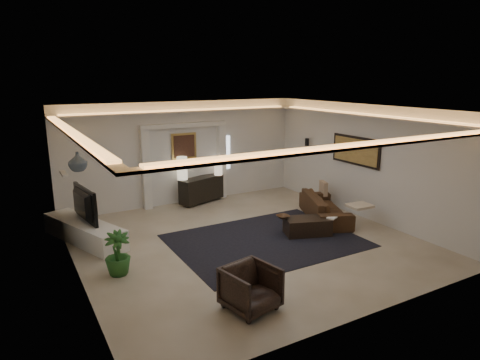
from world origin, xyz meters
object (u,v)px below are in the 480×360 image
console (201,189)px  armchair (251,288)px  sofa (325,207)px  coffee_table (307,226)px

console → armchair: 5.93m
console → armchair: (-1.73, -5.67, -0.05)m
sofa → coffee_table: size_ratio=2.08×
console → sofa: (2.13, -2.90, -0.09)m
sofa → armchair: armchair is taller
console → coffee_table: size_ratio=1.36×
console → armchair: bearing=-126.4°
sofa → console: bearing=60.3°
coffee_table → armchair: 3.51m
armchair → coffee_table: bearing=25.6°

